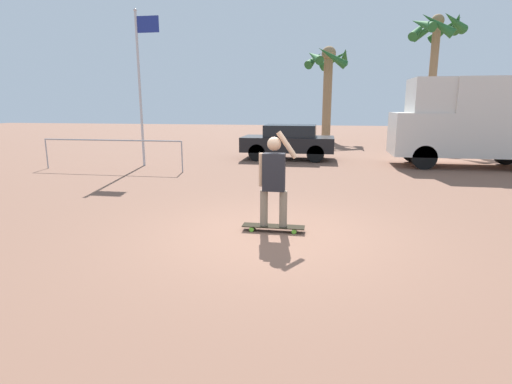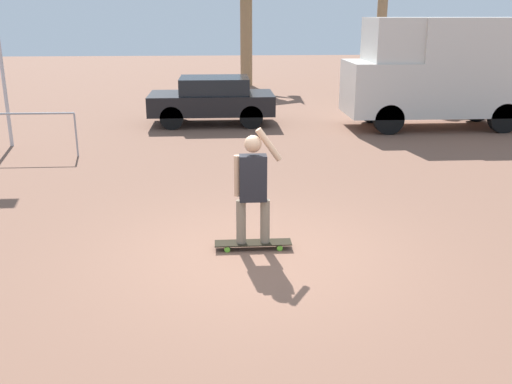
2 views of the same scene
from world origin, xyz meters
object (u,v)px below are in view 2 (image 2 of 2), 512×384
Objects in this scene: person_skateboarder at (253,183)px; parked_car_black at (212,99)px; skateboard at (253,243)px; camper_van at (443,69)px.

parked_car_black is (-0.65, 9.96, -0.24)m from person_skateboarder.
camper_van reaches higher than skateboard.
camper_van is (6.16, 8.93, 1.65)m from skateboard.
parked_car_black is at bearing 93.74° from person_skateboarder.
camper_van is at bearing 55.40° from skateboard.
skateboard is at bearing 0.00° from person_skateboarder.
person_skateboarder is 0.31× the size of camper_van.
parked_car_black is (-6.82, 1.02, -0.96)m from camper_van.
parked_car_black is (-0.65, 9.96, 0.69)m from skateboard.
person_skateboarder reaches higher than skateboard.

